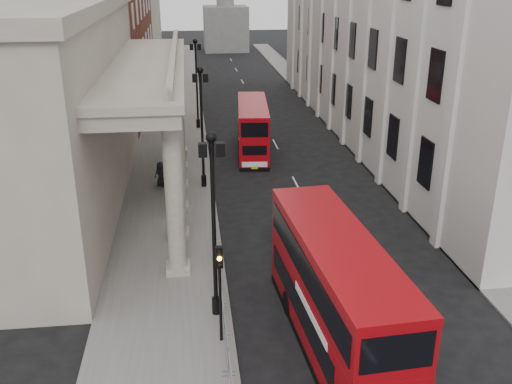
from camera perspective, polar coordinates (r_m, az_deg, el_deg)
name	(u,v)px	position (r m, az deg, el deg)	size (l,w,h in m)	color
ground	(238,373)	(22.84, -1.83, -17.65)	(260.00, 260.00, 0.00)	black
sidewalk_west	(172,147)	(49.81, -8.37, 4.48)	(6.00, 140.00, 0.12)	slate
sidewalk_east	(358,141)	(51.97, 10.18, 5.08)	(3.00, 140.00, 0.12)	slate
kerb	(206,146)	(49.80, -4.97, 4.64)	(0.20, 140.00, 0.14)	slate
portico_building	(41,115)	(37.76, -20.72, 7.21)	(9.00, 28.00, 12.00)	gray
brick_building	(99,3)	(66.39, -15.43, 17.79)	(9.00, 32.00, 22.00)	brown
lamp_post_south	(213,214)	(23.67, -4.28, -2.25)	(1.05, 0.44, 8.32)	black
lamp_post_mid	(202,120)	(38.86, -5.45, 7.21)	(1.05, 0.44, 8.32)	black
lamp_post_north	(196,78)	(54.51, -5.97, 11.31)	(1.05, 0.44, 8.32)	black
traffic_light	(220,277)	(22.69, -3.64, -8.46)	(0.28, 0.33, 4.30)	black
crowd_barriers	(224,325)	(24.20, -3.18, -13.16)	(0.50, 18.75, 1.10)	gray
bus_near	(336,292)	(22.98, 7.98, -9.87)	(3.48, 11.40, 4.85)	#A0070E
bus_far	(253,128)	(47.27, -0.33, 6.47)	(3.15, 9.84, 4.18)	#A8070E
pedestrian_a	(176,199)	(35.79, -8.02, -0.73)	(0.65, 0.43, 1.79)	black
pedestrian_b	(168,180)	(39.43, -8.82, 1.23)	(0.80, 0.63, 1.65)	black
pedestrian_c	(161,174)	(40.43, -9.53, 1.79)	(0.86, 0.56, 1.77)	black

